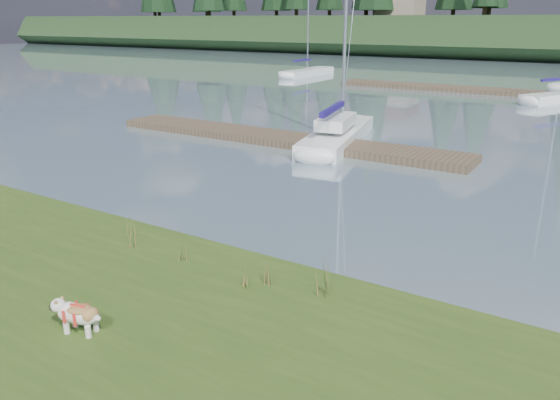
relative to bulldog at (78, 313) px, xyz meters
The scene contains 14 objects.
ground 35.43m from the bulldog, 92.51° to the left, with size 200.00×200.00×0.00m, color gray.
bulldog is the anchor object (origin of this frame).
sailboat_main 16.54m from the bulldog, 102.32° to the left, with size 3.37×8.29×11.78m.
dock_near 15.43m from the bulldog, 111.10° to the left, with size 16.00×2.00×0.30m, color #4C3D2C.
dock_far 35.40m from the bulldog, 89.28° to the left, with size 26.00×2.20×0.30m, color #4C3D2C.
sailboat_bg_0 44.10m from the bulldog, 114.62° to the left, with size 1.67×8.08×11.68m.
weed_0 3.21m from the bulldog, 123.44° to the left, with size 0.17×0.14×0.53m.
weed_1 2.78m from the bulldog, 98.47° to the left, with size 0.17×0.14×0.53m.
weed_2 3.20m from the bulldog, 60.53° to the left, with size 0.17×0.14×0.54m.
weed_3 3.89m from the bulldog, 125.52° to the left, with size 0.17×0.14×0.54m.
weed_4 2.86m from the bulldog, 62.89° to the left, with size 0.17×0.14×0.44m.
weed_5 3.97m from the bulldog, 49.03° to the left, with size 0.17×0.14×0.70m.
mud_lip 4.14m from the bulldog, 112.27° to the left, with size 60.00×0.50×0.14m, color #33281C.
house_0 79.26m from the bulldog, 107.35° to the left, with size 6.30×5.30×4.65m.
Camera 1 is at (8.03, -9.91, 4.91)m, focal length 35.00 mm.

